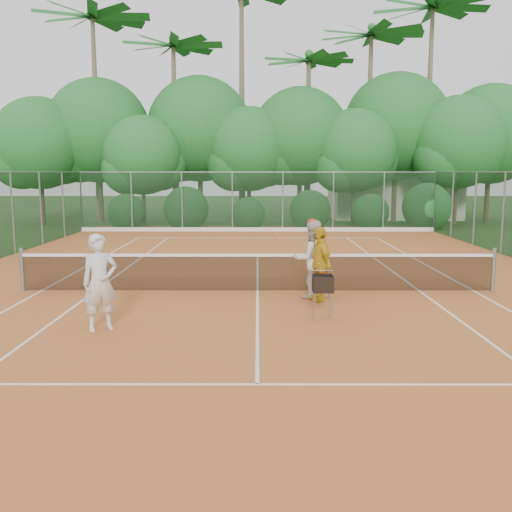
{
  "coord_description": "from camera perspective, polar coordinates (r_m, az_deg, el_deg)",
  "views": [
    {
      "loc": [
        0.0,
        -14.12,
        2.99
      ],
      "look_at": [
        -0.03,
        -1.2,
        1.1
      ],
      "focal_mm": 40.0,
      "sensor_mm": 36.0,
      "label": 1
    }
  ],
  "objects": [
    {
      "name": "tropical_treeline",
      "position": [
        34.44,
        2.6,
        11.86
      ],
      "size": [
        32.1,
        8.49,
        15.03
      ],
      "color": "brown",
      "rests_on": "ground"
    },
    {
      "name": "clay_court",
      "position": [
        14.43,
        0.15,
        -3.59
      ],
      "size": [
        18.0,
        36.0,
        0.02
      ],
      "primitive_type": "cube",
      "color": "#B7632A",
      "rests_on": "ground"
    },
    {
      "name": "club_building",
      "position": [
        39.2,
        13.5,
        5.93
      ],
      "size": [
        8.0,
        5.0,
        3.0
      ],
      "primitive_type": "cube",
      "color": "beige",
      "rests_on": "ground"
    },
    {
      "name": "fence_back",
      "position": [
        29.16,
        0.16,
        5.44
      ],
      "size": [
        18.07,
        0.07,
        3.0
      ],
      "color": "#19381E",
      "rests_on": "clay_court"
    },
    {
      "name": "ball_hopper",
      "position": [
        11.67,
        6.69,
        -2.84
      ],
      "size": [
        0.4,
        0.4,
        0.91
      ],
      "rotation": [
        0.0,
        0.0,
        0.36
      ],
      "color": "gray",
      "rests_on": "clay_court"
    },
    {
      "name": "stray_ball_c",
      "position": [
        25.52,
        3.91,
        1.7
      ],
      "size": [
        0.07,
        0.07,
        0.07
      ],
      "primitive_type": "sphere",
      "color": "gold",
      "rests_on": "clay_court"
    },
    {
      "name": "player_yellow",
      "position": [
        13.33,
        6.39,
        -0.79
      ],
      "size": [
        0.73,
        1.1,
        1.74
      ],
      "primitive_type": "imported",
      "rotation": [
        0.0,
        0.0,
        -1.24
      ],
      "color": "gold",
      "rests_on": "clay_court"
    },
    {
      "name": "ground",
      "position": [
        14.43,
        0.15,
        -3.63
      ],
      "size": [
        120.0,
        120.0,
        0.0
      ],
      "primitive_type": "plane",
      "color": "#214318",
      "rests_on": "ground"
    },
    {
      "name": "tennis_net",
      "position": [
        14.33,
        0.15,
        -1.55
      ],
      "size": [
        11.97,
        0.1,
        1.1
      ],
      "color": "gray",
      "rests_on": "clay_court"
    },
    {
      "name": "player_white",
      "position": [
        11.17,
        -15.33,
        -2.56
      ],
      "size": [
        0.8,
        0.72,
        1.84
      ],
      "primitive_type": "imported",
      "rotation": [
        0.0,
        0.0,
        0.52
      ],
      "color": "silver",
      "rests_on": "clay_court"
    },
    {
      "name": "stray_ball_b",
      "position": [
        27.89,
        2.09,
        2.28
      ],
      "size": [
        0.07,
        0.07,
        0.07
      ],
      "primitive_type": "sphere",
      "color": "yellow",
      "rests_on": "clay_court"
    },
    {
      "name": "stray_ball_a",
      "position": [
        24.47,
        -8.42,
        1.35
      ],
      "size": [
        0.07,
        0.07,
        0.07
      ],
      "primitive_type": "sphere",
      "color": "#AFCC2F",
      "rests_on": "clay_court"
    },
    {
      "name": "player_center_grp",
      "position": [
        13.62,
        5.58,
        -0.3
      ],
      "size": [
        1.06,
        0.92,
        1.9
      ],
      "color": "beige",
      "rests_on": "clay_court"
    },
    {
      "name": "court_markings",
      "position": [
        14.43,
        0.15,
        -3.54
      ],
      "size": [
        11.03,
        23.83,
        0.01
      ],
      "color": "white",
      "rests_on": "clay_court"
    }
  ]
}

